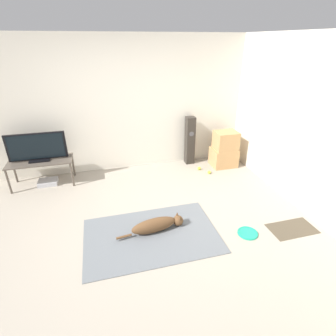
# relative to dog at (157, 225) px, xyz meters

# --- Properties ---
(ground_plane) EXTENTS (12.00, 12.00, 0.00)m
(ground_plane) POSITION_rel_dog_xyz_m (-0.27, 0.13, -0.11)
(ground_plane) COLOR #9E9384
(wall_back) EXTENTS (8.00, 0.06, 2.55)m
(wall_back) POSITION_rel_dog_xyz_m (-0.27, 2.23, 1.16)
(wall_back) COLOR silver
(wall_back) RESTS_ON ground_plane
(wall_right) EXTENTS (0.06, 8.00, 2.55)m
(wall_right) POSITION_rel_dog_xyz_m (2.33, 0.13, 1.16)
(wall_right) COLOR silver
(wall_right) RESTS_ON ground_plane
(area_rug) EXTENTS (1.81, 1.17, 0.01)m
(area_rug) POSITION_rel_dog_xyz_m (-0.10, -0.07, -0.11)
(area_rug) COLOR slate
(area_rug) RESTS_ON ground_plane
(dog) EXTENTS (0.97, 0.26, 0.21)m
(dog) POSITION_rel_dog_xyz_m (0.00, 0.00, 0.00)
(dog) COLOR brown
(dog) RESTS_ON area_rug
(frisbee) EXTENTS (0.28, 0.28, 0.03)m
(frisbee) POSITION_rel_dog_xyz_m (1.20, -0.38, -0.10)
(frisbee) COLOR #199E7A
(frisbee) RESTS_ON ground_plane
(cardboard_box_lower) EXTENTS (0.51, 0.42, 0.38)m
(cardboard_box_lower) POSITION_rel_dog_xyz_m (1.84, 1.73, 0.08)
(cardboard_box_lower) COLOR tan
(cardboard_box_lower) RESTS_ON ground_plane
(cardboard_box_upper) EXTENTS (0.45, 0.37, 0.38)m
(cardboard_box_upper) POSITION_rel_dog_xyz_m (1.84, 1.71, 0.46)
(cardboard_box_upper) COLOR tan
(cardboard_box_upper) RESTS_ON cardboard_box_lower
(floor_speaker) EXTENTS (0.18, 0.18, 1.02)m
(floor_speaker) POSITION_rel_dog_xyz_m (1.19, 2.05, 0.40)
(floor_speaker) COLOR #2D2823
(floor_speaker) RESTS_ON ground_plane
(tv_stand) EXTENTS (1.10, 0.48, 0.48)m
(tv_stand) POSITION_rel_dog_xyz_m (-1.72, 1.86, 0.31)
(tv_stand) COLOR brown
(tv_stand) RESTS_ON ground_plane
(tv) EXTENTS (0.98, 0.20, 0.51)m
(tv) POSITION_rel_dog_xyz_m (-1.72, 1.86, 0.62)
(tv) COLOR black
(tv) RESTS_ON tv_stand
(tennis_ball_by_boxes) EXTENTS (0.07, 0.07, 0.07)m
(tennis_ball_by_boxes) POSITION_rel_dog_xyz_m (1.40, 1.45, -0.08)
(tennis_ball_by_boxes) COLOR #C6E033
(tennis_ball_by_boxes) RESTS_ON ground_plane
(tennis_ball_near_speaker) EXTENTS (0.07, 0.07, 0.07)m
(tennis_ball_near_speaker) POSITION_rel_dog_xyz_m (1.27, 1.66, -0.08)
(tennis_ball_near_speaker) COLOR #C6E033
(tennis_ball_near_speaker) RESTS_ON ground_plane
(game_console) EXTENTS (0.34, 0.27, 0.08)m
(game_console) POSITION_rel_dog_xyz_m (-1.67, 1.84, -0.07)
(game_console) COLOR #B7B7BC
(game_console) RESTS_ON ground_plane
(door_mat) EXTENTS (0.67, 0.38, 0.01)m
(door_mat) POSITION_rel_dog_xyz_m (1.87, -0.45, -0.11)
(door_mat) COLOR #4C4233
(door_mat) RESTS_ON ground_plane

